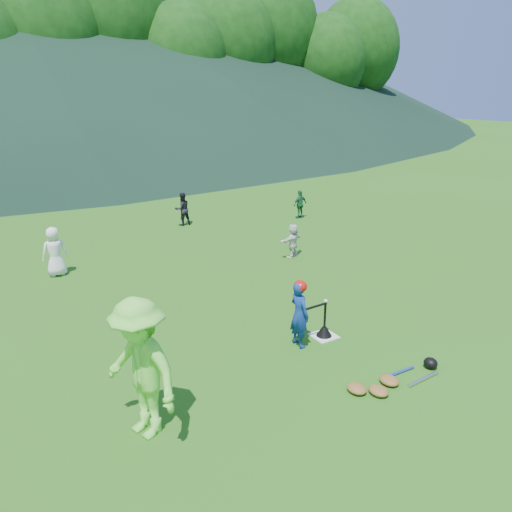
{
  "coord_description": "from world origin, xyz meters",
  "views": [
    {
      "loc": [
        -5.56,
        -6.61,
        4.54
      ],
      "look_at": [
        0.0,
        2.5,
        0.9
      ],
      "focal_mm": 35.0,
      "sensor_mm": 36.0,
      "label": 1
    }
  ],
  "objects_px": {
    "fielder_a": "(55,252)",
    "equipment_pile": "(390,381)",
    "home_plate": "(324,336)",
    "fielder_d": "(293,241)",
    "fielder_b": "(182,209)",
    "fielder_c": "(300,204)",
    "adult_coach": "(141,369)",
    "batter_child": "(299,314)",
    "batting_tee": "(324,330)"
  },
  "relations": [
    {
      "from": "home_plate",
      "to": "fielder_c",
      "type": "xyz_separation_m",
      "value": [
        4.96,
        7.57,
        0.5
      ]
    },
    {
      "from": "batter_child",
      "to": "fielder_b",
      "type": "distance_m",
      "value": 9.07
    },
    {
      "from": "batting_tee",
      "to": "equipment_pile",
      "type": "relative_size",
      "value": 0.38
    },
    {
      "from": "fielder_c",
      "to": "home_plate",
      "type": "bearing_deg",
      "value": 48.31
    },
    {
      "from": "adult_coach",
      "to": "fielder_b",
      "type": "bearing_deg",
      "value": 134.56
    },
    {
      "from": "fielder_a",
      "to": "fielder_d",
      "type": "height_order",
      "value": "fielder_a"
    },
    {
      "from": "fielder_d",
      "to": "equipment_pile",
      "type": "bearing_deg",
      "value": 51.01
    },
    {
      "from": "batting_tee",
      "to": "fielder_b",
      "type": "bearing_deg",
      "value": 83.86
    },
    {
      "from": "fielder_c",
      "to": "batting_tee",
      "type": "relative_size",
      "value": 1.51
    },
    {
      "from": "fielder_b",
      "to": "equipment_pile",
      "type": "distance_m",
      "value": 10.8
    },
    {
      "from": "adult_coach",
      "to": "batting_tee",
      "type": "distance_m",
      "value": 4.07
    },
    {
      "from": "fielder_c",
      "to": "fielder_d",
      "type": "xyz_separation_m",
      "value": [
        -2.74,
        -3.4,
        -0.04
      ]
    },
    {
      "from": "home_plate",
      "to": "adult_coach",
      "type": "distance_m",
      "value": 4.09
    },
    {
      "from": "home_plate",
      "to": "fielder_b",
      "type": "relative_size",
      "value": 0.4
    },
    {
      "from": "home_plate",
      "to": "fielder_d",
      "type": "relative_size",
      "value": 0.48
    },
    {
      "from": "equipment_pile",
      "to": "home_plate",
      "type": "bearing_deg",
      "value": 86.21
    },
    {
      "from": "batter_child",
      "to": "fielder_d",
      "type": "height_order",
      "value": "batter_child"
    },
    {
      "from": "home_plate",
      "to": "adult_coach",
      "type": "bearing_deg",
      "value": -166.83
    },
    {
      "from": "fielder_a",
      "to": "fielder_b",
      "type": "relative_size",
      "value": 1.11
    },
    {
      "from": "fielder_a",
      "to": "batting_tee",
      "type": "distance_m",
      "value": 7.15
    },
    {
      "from": "fielder_b",
      "to": "batting_tee",
      "type": "relative_size",
      "value": 1.66
    },
    {
      "from": "fielder_c",
      "to": "equipment_pile",
      "type": "xyz_separation_m",
      "value": [
        -5.08,
        -9.4,
        -0.45
      ]
    },
    {
      "from": "fielder_a",
      "to": "batting_tee",
      "type": "height_order",
      "value": "fielder_a"
    },
    {
      "from": "fielder_a",
      "to": "equipment_pile",
      "type": "bearing_deg",
      "value": 113.46
    },
    {
      "from": "fielder_a",
      "to": "equipment_pile",
      "type": "height_order",
      "value": "fielder_a"
    },
    {
      "from": "fielder_a",
      "to": "fielder_b",
      "type": "height_order",
      "value": "fielder_a"
    },
    {
      "from": "home_plate",
      "to": "batting_tee",
      "type": "bearing_deg",
      "value": 0.0
    },
    {
      "from": "home_plate",
      "to": "fielder_a",
      "type": "relative_size",
      "value": 0.36
    },
    {
      "from": "home_plate",
      "to": "fielder_a",
      "type": "distance_m",
      "value": 7.15
    },
    {
      "from": "adult_coach",
      "to": "fielder_d",
      "type": "relative_size",
      "value": 2.13
    },
    {
      "from": "home_plate",
      "to": "equipment_pile",
      "type": "bearing_deg",
      "value": -93.79
    },
    {
      "from": "fielder_c",
      "to": "fielder_d",
      "type": "relative_size",
      "value": 1.09
    },
    {
      "from": "batter_child",
      "to": "fielder_c",
      "type": "xyz_separation_m",
      "value": [
        5.57,
        7.59,
        -0.11
      ]
    },
    {
      "from": "fielder_b",
      "to": "fielder_c",
      "type": "bearing_deg",
      "value": 159.02
    },
    {
      "from": "fielder_b",
      "to": "fielder_a",
      "type": "bearing_deg",
      "value": 28.68
    },
    {
      "from": "fielder_b",
      "to": "batting_tee",
      "type": "distance_m",
      "value": 8.97
    },
    {
      "from": "fielder_c",
      "to": "equipment_pile",
      "type": "relative_size",
      "value": 0.57
    },
    {
      "from": "batter_child",
      "to": "fielder_a",
      "type": "xyz_separation_m",
      "value": [
        -3.08,
        6.11,
        0.0
      ]
    },
    {
      "from": "batter_child",
      "to": "batting_tee",
      "type": "relative_size",
      "value": 1.84
    },
    {
      "from": "fielder_a",
      "to": "batting_tee",
      "type": "relative_size",
      "value": 1.85
    },
    {
      "from": "batter_child",
      "to": "home_plate",
      "type": "bearing_deg",
      "value": -88.86
    },
    {
      "from": "fielder_b",
      "to": "fielder_c",
      "type": "xyz_separation_m",
      "value": [
        4.0,
        -1.34,
        -0.05
      ]
    },
    {
      "from": "fielder_d",
      "to": "equipment_pile",
      "type": "height_order",
      "value": "fielder_d"
    },
    {
      "from": "batting_tee",
      "to": "batter_child",
      "type": "bearing_deg",
      "value": -178.15
    },
    {
      "from": "adult_coach",
      "to": "fielder_b",
      "type": "distance_m",
      "value": 10.95
    },
    {
      "from": "fielder_b",
      "to": "home_plate",
      "type": "bearing_deg",
      "value": 81.37
    },
    {
      "from": "home_plate",
      "to": "batter_child",
      "type": "relative_size",
      "value": 0.36
    },
    {
      "from": "home_plate",
      "to": "batter_child",
      "type": "distance_m",
      "value": 0.87
    },
    {
      "from": "batter_child",
      "to": "batting_tee",
      "type": "xyz_separation_m",
      "value": [
        0.62,
        0.02,
        -0.5
      ]
    },
    {
      "from": "adult_coach",
      "to": "fielder_a",
      "type": "bearing_deg",
      "value": 159.38
    }
  ]
}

